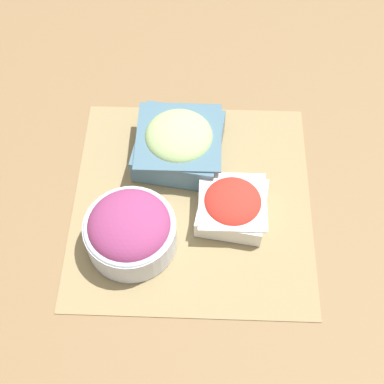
{
  "coord_description": "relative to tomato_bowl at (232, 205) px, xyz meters",
  "views": [
    {
      "loc": [
        -0.52,
        -0.02,
        0.87
      ],
      "look_at": [
        0.0,
        0.0,
        0.03
      ],
      "focal_mm": 50.0,
      "sensor_mm": 36.0,
      "label": 1
    }
  ],
  "objects": [
    {
      "name": "tomato_bowl",
      "position": [
        0.0,
        0.0,
        0.0
      ],
      "size": [
        0.14,
        0.14,
        0.06
      ],
      "color": "white",
      "rests_on": "placemat"
    },
    {
      "name": "placemat",
      "position": [
        0.03,
        0.07,
        -0.03
      ],
      "size": [
        0.46,
        0.45,
        0.0
      ],
      "color": "#937F56",
      "rests_on": "ground_plane"
    },
    {
      "name": "ground_plane",
      "position": [
        0.03,
        0.07,
        -0.03
      ],
      "size": [
        3.0,
        3.0,
        0.0
      ],
      "primitive_type": "plane",
      "color": "olive"
    },
    {
      "name": "onion_bowl",
      "position": [
        -0.07,
        0.18,
        0.02
      ],
      "size": [
        0.16,
        0.16,
        0.09
      ],
      "color": "silver",
      "rests_on": "placemat"
    },
    {
      "name": "cucumber_bowl",
      "position": [
        0.13,
        0.1,
        0.01
      ],
      "size": [
        0.18,
        0.18,
        0.09
      ],
      "color": "slate",
      "rests_on": "placemat"
    }
  ]
}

